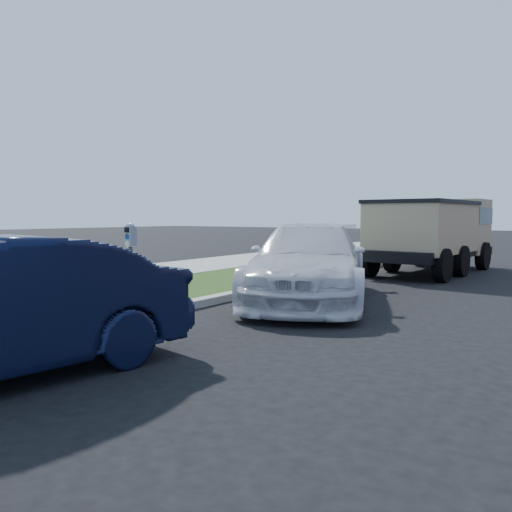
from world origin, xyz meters
The scene contains 5 objects.
ground centered at (0.00, 0.00, 0.00)m, with size 120.00×120.00×0.00m, color black.
streetside centered at (-5.57, 2.00, 0.07)m, with size 6.12×50.00×0.15m.
parking_meter centered at (-2.78, -0.62, 1.19)m, with size 0.22×0.16×1.45m.
white_wagon centered at (-1.27, 2.76, 0.77)m, with size 2.17×5.34×1.55m, color silver.
dump_truck centered at (-0.62, 9.38, 1.26)m, with size 2.60×5.84×2.24m.
Camera 1 is at (3.54, -6.14, 1.69)m, focal length 35.00 mm.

